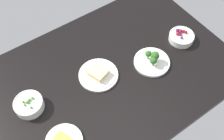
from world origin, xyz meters
The scene contains 5 objects.
dining_table centered at (0.00, 0.00, 2.00)cm, with size 131.29×91.22×4.00cm, color black.
plate_broccoli centered at (-21.51, 7.50, 6.12)cm, with size 19.80×19.80×8.36cm.
bowl_peas centered at (45.13, -5.98, 6.81)cm, with size 14.38×14.38×6.30cm.
bowl_berries centered at (-46.24, 4.13, 6.40)cm, with size 14.48×14.48×5.96cm.
plate_sandwich centered at (7.21, -2.33, 5.24)cm, with size 21.13×21.13×4.39cm.
Camera 1 is at (46.52, 66.63, 124.27)cm, focal length 43.24 mm.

